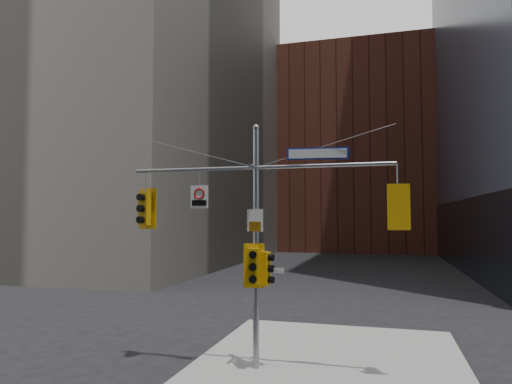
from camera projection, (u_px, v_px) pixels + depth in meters
The scene contains 12 objects.
sidewalk_corner at pixel (333, 356), 14.60m from camera, with size 8.00×8.00×0.15m, color gray.
brick_midrise at pixel (358, 154), 67.84m from camera, with size 26.00×20.00×28.00m, color brown.
signal_assembly at pixel (256, 221), 13.46m from camera, with size 8.00×0.80×7.30m.
traffic_light_west_arm at pixel (145, 209), 14.49m from camera, with size 0.63×0.55×1.32m.
traffic_light_east_arm at pixel (398, 207), 12.40m from camera, with size 0.60×0.51×1.25m.
traffic_light_pole_side at pixel (267, 268), 13.30m from camera, with size 0.41×0.34×0.97m.
traffic_light_pole_front at pixel (254, 266), 13.13m from camera, with size 0.61×0.54×1.28m.
street_sign_blade at pixel (318, 154), 13.08m from camera, with size 1.75×0.23×0.34m.
regulatory_sign_arm at pixel (199, 196), 13.97m from camera, with size 0.56×0.07×0.70m.
regulatory_sign_pole at pixel (255, 221), 13.35m from camera, with size 0.50×0.09×0.66m.
street_blade_ew at pixel (271, 270), 13.27m from camera, with size 0.77×0.07×0.15m.
street_blade_ns at pixel (260, 277), 13.81m from camera, with size 0.10×0.73×0.15m.
Camera 1 is at (3.65, -10.99, 4.50)m, focal length 32.00 mm.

